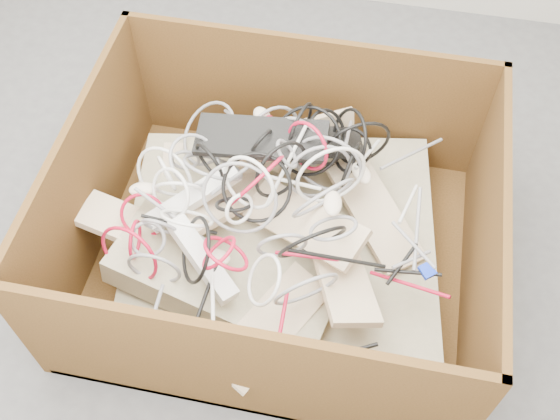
% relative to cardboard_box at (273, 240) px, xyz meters
% --- Properties ---
extents(ground, '(3.00, 3.00, 0.00)m').
position_rel_cardboard_box_xyz_m(ground, '(-0.15, 0.05, -0.14)').
color(ground, '#49494B').
rests_on(ground, ground).
extents(cardboard_box, '(1.34, 1.12, 0.60)m').
position_rel_cardboard_box_xyz_m(cardboard_box, '(0.00, 0.00, 0.00)').
color(cardboard_box, '#3A270E').
rests_on(cardboard_box, ground).
extents(keyboard_pile, '(1.16, 1.04, 0.36)m').
position_rel_cardboard_box_xyz_m(keyboard_pile, '(-0.01, 0.06, 0.14)').
color(keyboard_pile, beige).
rests_on(keyboard_pile, cardboard_box).
extents(mice_scatter, '(0.79, 0.60, 0.17)m').
position_rel_cardboard_box_xyz_m(mice_scatter, '(-0.04, 0.04, 0.24)').
color(mice_scatter, beige).
rests_on(mice_scatter, keyboard_pile).
extents(power_strip_left, '(0.28, 0.26, 0.13)m').
position_rel_cardboard_box_xyz_m(power_strip_left, '(-0.26, -0.02, 0.21)').
color(power_strip_left, silver).
rests_on(power_strip_left, keyboard_pile).
extents(power_strip_right, '(0.28, 0.25, 0.10)m').
position_rel_cardboard_box_xyz_m(power_strip_right, '(-0.17, -0.23, 0.19)').
color(power_strip_right, silver).
rests_on(power_strip_right, keyboard_pile).
extents(vga_plug, '(0.06, 0.06, 0.03)m').
position_rel_cardboard_box_xyz_m(vga_plug, '(0.50, -0.14, 0.20)').
color(vga_plug, '#0D2ACB').
rests_on(vga_plug, keyboard_pile).
extents(cable_tangle, '(1.12, 0.92, 0.43)m').
position_rel_cardboard_box_xyz_m(cable_tangle, '(-0.04, 0.04, 0.26)').
color(cable_tangle, gray).
rests_on(cable_tangle, keyboard_pile).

